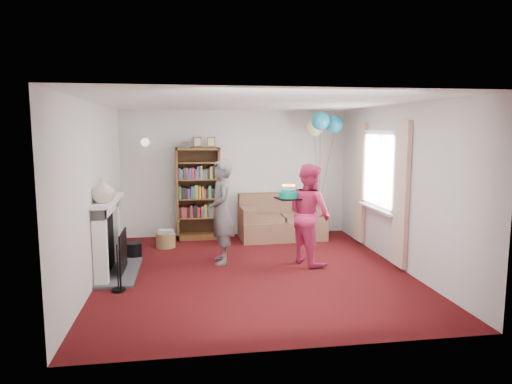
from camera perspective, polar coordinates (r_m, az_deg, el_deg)
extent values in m
plane|color=#320708|center=(6.97, -0.22, -9.87)|extent=(5.00, 5.00, 0.00)
cube|color=silver|center=(9.18, -2.53, 2.37)|extent=(4.50, 0.02, 2.50)
cube|color=silver|center=(6.75, -19.56, -0.02)|extent=(0.02, 5.00, 2.50)
cube|color=silver|center=(7.38, 17.42, 0.69)|extent=(0.02, 5.00, 2.50)
cube|color=white|center=(6.66, -0.23, 11.15)|extent=(4.50, 5.00, 0.01)
cube|color=#3F3F42|center=(7.16, -16.73, -9.56)|extent=(0.55, 1.40, 0.04)
cube|color=white|center=(6.53, -18.89, -6.69)|extent=(0.18, 0.14, 1.06)
cube|color=white|center=(7.58, -17.43, -4.64)|extent=(0.18, 0.14, 1.06)
cube|color=white|center=(6.96, -18.27, -1.82)|extent=(0.18, 1.24, 0.16)
cube|color=white|center=(6.94, -18.06, -1.01)|extent=(0.28, 1.35, 0.05)
cube|color=black|center=(7.07, -18.25, -5.99)|extent=(0.10, 0.80, 0.86)
cube|color=black|center=(7.07, -16.26, -7.16)|extent=(0.02, 0.70, 0.60)
cylinder|color=black|center=(6.32, -16.91, -9.05)|extent=(0.18, 0.18, 0.64)
cylinder|color=black|center=(7.88, -15.01, -7.08)|extent=(0.26, 0.26, 0.26)
cube|color=white|center=(7.85, 15.40, 7.22)|extent=(0.08, 1.30, 0.08)
cube|color=white|center=(7.95, 15.08, -1.82)|extent=(0.08, 1.30, 0.08)
cube|color=white|center=(7.89, 15.44, 2.67)|extent=(0.01, 1.15, 1.20)
cube|color=white|center=(7.95, 14.87, -2.04)|extent=(0.14, 1.32, 0.04)
cube|color=beige|center=(7.17, 17.72, -0.32)|extent=(0.07, 0.38, 2.20)
cube|color=beige|center=(8.65, 12.92, 1.18)|extent=(0.07, 0.38, 2.20)
cylinder|color=gold|center=(9.06, -13.65, 6.21)|extent=(0.04, 0.12, 0.04)
sphere|color=white|center=(8.97, -13.70, 6.06)|extent=(0.16, 0.16, 0.16)
cube|color=#472B14|center=(9.12, -7.25, -0.02)|extent=(0.84, 0.04, 1.77)
cube|color=brown|center=(8.93, -9.78, -0.24)|extent=(0.04, 0.42, 1.77)
cube|color=brown|center=(8.95, -4.65, -0.13)|extent=(0.04, 0.42, 1.77)
cube|color=brown|center=(8.85, -7.31, 5.38)|extent=(0.84, 0.42, 0.04)
cube|color=brown|center=(9.08, -7.12, -5.42)|extent=(0.84, 0.42, 0.10)
cube|color=brown|center=(9.01, -7.16, -3.13)|extent=(0.76, 0.38, 0.03)
cube|color=brown|center=(8.94, -7.20, -0.78)|extent=(0.76, 0.38, 0.02)
cube|color=brown|center=(8.90, -7.25, 1.60)|extent=(0.76, 0.38, 0.02)
cube|color=brown|center=(8.87, -7.28, 3.70)|extent=(0.76, 0.38, 0.02)
cube|color=maroon|center=(8.83, -8.84, 5.86)|extent=(0.16, 0.22, 0.12)
cube|color=brown|center=(8.90, -7.33, 6.23)|extent=(0.16, 0.02, 0.20)
cube|color=brown|center=(8.91, -5.64, 6.25)|extent=(0.16, 0.02, 0.20)
cube|color=brown|center=(8.97, 3.23, -4.61)|extent=(1.63, 0.86, 0.38)
cube|color=brown|center=(9.21, 2.85, -2.16)|extent=(1.63, 0.24, 0.67)
cube|color=brown|center=(8.82, -1.18, -3.55)|extent=(0.24, 0.81, 0.53)
cube|color=brown|center=(9.10, 7.53, -3.26)|extent=(0.24, 0.81, 0.53)
cube|color=brown|center=(8.78, 1.03, -3.40)|extent=(0.69, 0.56, 0.12)
cube|color=brown|center=(8.93, 5.64, -3.25)|extent=(0.69, 0.56, 0.12)
cylinder|color=olive|center=(8.46, -11.22, -5.92)|extent=(0.35, 0.35, 0.26)
cube|color=beige|center=(8.43, -11.25, -4.85)|extent=(0.25, 0.19, 0.06)
imported|color=black|center=(7.25, -4.36, -2.51)|extent=(0.42, 0.62, 1.65)
imported|color=#C82857|center=(7.26, 6.67, -2.73)|extent=(0.85, 0.95, 1.59)
cube|color=black|center=(7.10, 4.10, -0.81)|extent=(0.36, 0.36, 0.02)
cylinder|color=#0B8268|center=(7.09, 4.10, -0.33)|extent=(0.30, 0.30, 0.10)
cylinder|color=#0B8268|center=(7.08, 4.11, 0.15)|extent=(0.22, 0.22, 0.04)
cylinder|color=pink|center=(7.09, 4.82, 0.45)|extent=(0.01, 0.01, 0.09)
sphere|color=orange|center=(7.09, 4.82, 0.85)|extent=(0.02, 0.02, 0.02)
cylinder|color=pink|center=(7.13, 4.69, 0.48)|extent=(0.01, 0.01, 0.09)
sphere|color=orange|center=(7.12, 4.69, 0.88)|extent=(0.02, 0.02, 0.02)
cylinder|color=pink|center=(7.15, 4.46, 0.51)|extent=(0.01, 0.01, 0.09)
sphere|color=orange|center=(7.15, 4.47, 0.91)|extent=(0.02, 0.02, 0.02)
cylinder|color=pink|center=(7.16, 4.18, 0.52)|extent=(0.01, 0.01, 0.09)
sphere|color=orange|center=(7.16, 4.18, 0.92)|extent=(0.02, 0.02, 0.02)
cylinder|color=pink|center=(7.16, 3.88, 0.52)|extent=(0.01, 0.01, 0.09)
sphere|color=orange|center=(7.15, 3.88, 0.92)|extent=(0.02, 0.02, 0.02)
cylinder|color=pink|center=(7.14, 3.62, 0.50)|extent=(0.01, 0.01, 0.09)
sphere|color=orange|center=(7.13, 3.62, 0.90)|extent=(0.02, 0.02, 0.02)
cylinder|color=pink|center=(7.11, 3.44, 0.47)|extent=(0.01, 0.01, 0.09)
sphere|color=orange|center=(7.10, 3.45, 0.87)|extent=(0.02, 0.02, 0.02)
cylinder|color=pink|center=(7.07, 3.38, 0.44)|extent=(0.01, 0.01, 0.09)
sphere|color=orange|center=(7.07, 3.39, 0.84)|extent=(0.02, 0.02, 0.02)
cylinder|color=pink|center=(7.04, 3.45, 0.40)|extent=(0.01, 0.01, 0.09)
sphere|color=orange|center=(7.03, 3.45, 0.80)|extent=(0.02, 0.02, 0.02)
cylinder|color=pink|center=(7.01, 3.63, 0.37)|extent=(0.01, 0.01, 0.09)
sphere|color=orange|center=(7.00, 3.63, 0.77)|extent=(0.02, 0.02, 0.02)
cylinder|color=pink|center=(6.99, 3.89, 0.34)|extent=(0.01, 0.01, 0.09)
sphere|color=orange|center=(6.98, 3.89, 0.75)|extent=(0.02, 0.02, 0.02)
cylinder|color=pink|center=(6.99, 4.20, 0.34)|extent=(0.01, 0.01, 0.09)
sphere|color=orange|center=(6.98, 4.20, 0.74)|extent=(0.02, 0.02, 0.02)
cylinder|color=pink|center=(7.00, 4.49, 0.35)|extent=(0.01, 0.01, 0.09)
sphere|color=orange|center=(6.99, 4.49, 0.75)|extent=(0.02, 0.02, 0.02)
cylinder|color=pink|center=(7.02, 4.71, 0.37)|extent=(0.01, 0.01, 0.09)
sphere|color=orange|center=(7.02, 4.71, 0.78)|extent=(0.02, 0.02, 0.02)
cylinder|color=pink|center=(7.06, 4.82, 0.41)|extent=(0.01, 0.01, 0.09)
sphere|color=orange|center=(7.05, 4.83, 0.81)|extent=(0.02, 0.02, 0.02)
sphere|color=#3F3F3F|center=(8.86, 7.92, -1.72)|extent=(0.02, 0.02, 0.02)
sphere|color=teal|center=(8.87, 9.77, 8.35)|extent=(0.34, 0.34, 0.34)
sphere|color=#F0F294|center=(8.95, 7.35, 8.00)|extent=(0.34, 0.34, 0.34)
sphere|color=teal|center=(8.59, 8.07, 8.81)|extent=(0.34, 0.34, 0.34)
imported|color=beige|center=(6.57, -18.62, 0.22)|extent=(0.40, 0.40, 0.34)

